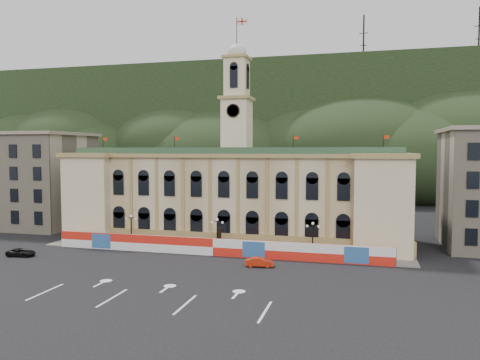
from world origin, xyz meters
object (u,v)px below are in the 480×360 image
(lamp_center, at_px, (217,232))
(red_sedan, at_px, (260,262))
(statue, at_px, (219,244))
(black_suv, at_px, (21,252))

(lamp_center, xyz_separation_m, red_sedan, (7.82, -6.47, -2.46))
(statue, relative_size, lamp_center, 0.72)
(statue, relative_size, black_suv, 0.88)
(statue, xyz_separation_m, black_suv, (-26.44, -10.39, -0.63))
(red_sedan, xyz_separation_m, black_suv, (-34.26, -2.92, -0.05))
(black_suv, bearing_deg, lamp_center, -77.43)
(lamp_center, distance_m, red_sedan, 10.44)
(statue, relative_size, red_sedan, 0.96)
(black_suv, bearing_deg, red_sedan, -92.10)
(red_sedan, height_order, black_suv, red_sedan)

